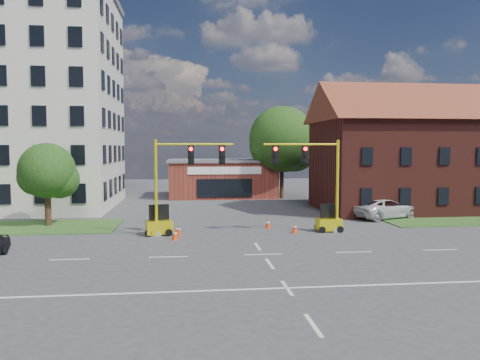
{
  "coord_description": "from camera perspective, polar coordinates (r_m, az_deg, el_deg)",
  "views": [
    {
      "loc": [
        -3.98,
        -24.28,
        5.7
      ],
      "look_at": [
        -0.12,
        10.0,
        3.29
      ],
      "focal_mm": 35.0,
      "sensor_mm": 36.0,
      "label": 1
    }
  ],
  "objects": [
    {
      "name": "tree_large",
      "position": [
        52.49,
        5.53,
        4.66
      ],
      "size": [
        7.76,
        7.39,
        10.3
      ],
      "color": "#331E12",
      "rests_on": "ground"
    },
    {
      "name": "cone_b",
      "position": [
        29.26,
        -7.96,
        -6.6
      ],
      "size": [
        0.4,
        0.4,
        0.7
      ],
      "color": "red",
      "rests_on": "ground"
    },
    {
      "name": "signal_mast_west",
      "position": [
        30.33,
        -7.13,
        0.6
      ],
      "size": [
        5.3,
        0.6,
        6.2
      ],
      "color": "gray",
      "rests_on": "ground"
    },
    {
      "name": "cone_c",
      "position": [
        31.51,
        6.67,
        -5.82
      ],
      "size": [
        0.4,
        0.4,
        0.7
      ],
      "color": "red",
      "rests_on": "ground"
    },
    {
      "name": "tree_nw_front",
      "position": [
        36.26,
        -22.13,
        0.78
      ],
      "size": [
        4.18,
        3.98,
        6.02
      ],
      "color": "#331E12",
      "rests_on": "ground"
    },
    {
      "name": "trailer_east",
      "position": [
        32.41,
        10.78,
        -5.18
      ],
      "size": [
        1.61,
        1.09,
        1.82
      ],
      "rotation": [
        0.0,
        0.0,
        0.02
      ],
      "color": "yellow",
      "rests_on": "ground"
    },
    {
      "name": "ground",
      "position": [
        25.25,
        2.84,
        -9.05
      ],
      "size": [
        120.0,
        120.0,
        0.0
      ],
      "primitive_type": "plane",
      "color": "#3E3E40",
      "rests_on": "ground"
    },
    {
      "name": "signal_mast_east",
      "position": [
        31.45,
        8.95,
        0.71
      ],
      "size": [
        5.3,
        0.6,
        6.2
      ],
      "color": "gray",
      "rests_on": "ground"
    },
    {
      "name": "pickup_white",
      "position": [
        39.43,
        17.22,
        -3.33
      ],
      "size": [
        6.3,
        4.58,
        1.59
      ],
      "primitive_type": "imported",
      "rotation": [
        0.0,
        0.0,
        1.95
      ],
      "color": "silver",
      "rests_on": "ground"
    },
    {
      "name": "grass_verge_ne",
      "position": [
        40.28,
        26.82,
        -4.51
      ],
      "size": [
        14.0,
        4.0,
        0.08
      ],
      "primitive_type": "cube",
      "color": "#294F1D",
      "rests_on": "ground"
    },
    {
      "name": "brick_shop",
      "position": [
        54.52,
        -2.22,
        0.27
      ],
      "size": [
        12.4,
        8.4,
        4.3
      ],
      "color": "maroon",
      "rests_on": "ground"
    },
    {
      "name": "office_block",
      "position": [
        49.1,
        -25.77,
        8.99
      ],
      "size": [
        18.4,
        15.4,
        20.6
      ],
      "color": "beige",
      "rests_on": "ground"
    },
    {
      "name": "trailer_west",
      "position": [
        31.05,
        -9.83,
        -5.52
      ],
      "size": [
        1.86,
        1.42,
        1.91
      ],
      "rotation": [
        0.0,
        0.0,
        0.2
      ],
      "color": "yellow",
      "rests_on": "ground"
    },
    {
      "name": "cone_a",
      "position": [
        30.76,
        -7.51,
        -6.07
      ],
      "size": [
        0.4,
        0.4,
        0.7
      ],
      "color": "red",
      "rests_on": "ground"
    },
    {
      "name": "cone_d",
      "position": [
        33.16,
        3.44,
        -5.31
      ],
      "size": [
        0.4,
        0.4,
        0.7
      ],
      "color": "red",
      "rests_on": "ground"
    },
    {
      "name": "lane_markings",
      "position": [
        22.38,
        4.1,
        -10.75
      ],
      "size": [
        60.0,
        36.0,
        0.01
      ],
      "primitive_type": null,
      "color": "white",
      "rests_on": "ground"
    },
    {
      "name": "townhouse_row",
      "position": [
        45.88,
        22.25,
        3.99
      ],
      "size": [
        21.0,
        11.0,
        11.5
      ],
      "color": "#541F19",
      "rests_on": "ground"
    }
  ]
}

